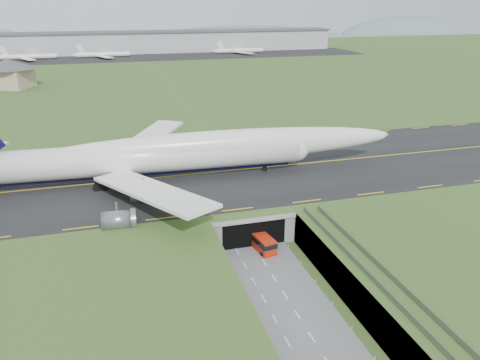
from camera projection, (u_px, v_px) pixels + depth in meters
name	position (u px, v px, depth m)	size (l,w,h in m)	color
ground	(268.00, 269.00, 79.33)	(900.00, 900.00, 0.00)	#335020
airfield_deck	(268.00, 254.00, 78.25)	(800.00, 800.00, 6.00)	gray
trench_road	(284.00, 294.00, 72.56)	(12.00, 75.00, 0.20)	slate
taxiway	(221.00, 172.00, 106.75)	(800.00, 44.00, 0.18)	black
tunnel_portal	(241.00, 212.00, 93.13)	(17.00, 22.30, 6.00)	gray
guideway	(392.00, 297.00, 63.07)	(3.00, 53.00, 7.05)	#A8A8A3
jumbo_jet	(171.00, 154.00, 100.50)	(100.92, 63.71, 21.10)	white
shuttle_tram	(262.00, 242.00, 85.07)	(3.76, 7.27, 2.84)	#B4240C
service_building	(9.00, 71.00, 205.96)	(30.15, 30.15, 12.77)	tan
cargo_terminal	(135.00, 42.00, 343.00)	(320.00, 67.00, 15.60)	#B2B2B2
distant_hills	(191.00, 48.00, 483.10)	(700.00, 91.00, 60.00)	slate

